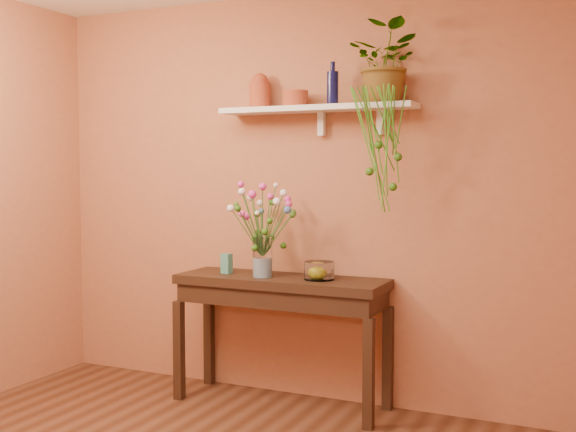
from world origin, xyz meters
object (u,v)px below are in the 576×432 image
object	(u,v)px
sideboard	(281,295)
spider_plant	(387,63)
terracotta_jug	(260,92)
blue_bottle	(333,87)
glass_vase	(262,260)
glass_bowl	(319,271)
bouquet	(264,212)

from	to	relation	value
sideboard	spider_plant	distance (m)	1.61
terracotta_jug	blue_bottle	xyz separation A→B (m)	(0.54, -0.06, -0.00)
terracotta_jug	glass_vase	size ratio (longest dim) A/B	0.89
glass_vase	glass_bowl	distance (m)	0.38
blue_bottle	glass_bowl	xyz separation A→B (m)	(-0.05, -0.09, -1.16)
spider_plant	bouquet	world-z (taller)	spider_plant
blue_bottle	glass_vase	world-z (taller)	blue_bottle
blue_bottle	spider_plant	world-z (taller)	spider_plant
blue_bottle	glass_bowl	distance (m)	1.16
spider_plant	terracotta_jug	bearing A→B (deg)	176.41
blue_bottle	glass_bowl	world-z (taller)	blue_bottle
terracotta_jug	glass_bowl	world-z (taller)	terracotta_jug
terracotta_jug	bouquet	distance (m)	0.82
terracotta_jug	glass_bowl	size ratio (longest dim) A/B	1.22
bouquet	blue_bottle	bearing A→B (deg)	19.18
terracotta_jug	bouquet	xyz separation A→B (m)	(0.13, -0.20, -0.79)
bouquet	glass_bowl	size ratio (longest dim) A/B	2.53
terracotta_jug	blue_bottle	distance (m)	0.54
blue_bottle	glass_bowl	bearing A→B (deg)	-119.28
bouquet	glass_bowl	world-z (taller)	bouquet
sideboard	glass_vase	distance (m)	0.26
terracotta_jug	glass_vase	bearing A→B (deg)	-59.50
spider_plant	glass_bowl	world-z (taller)	spider_plant
glass_vase	blue_bottle	bearing A→B (deg)	18.58
glass_bowl	glass_vase	bearing A→B (deg)	-172.09
glass_vase	bouquet	distance (m)	0.31
sideboard	terracotta_jug	distance (m)	1.36
terracotta_jug	glass_vase	distance (m)	1.12
sideboard	bouquet	world-z (taller)	bouquet
bouquet	sideboard	bearing A→B (deg)	31.52
sideboard	spider_plant	size ratio (longest dim) A/B	2.90
glass_vase	glass_bowl	size ratio (longest dim) A/B	1.37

